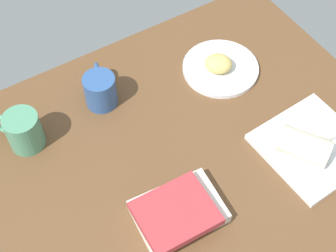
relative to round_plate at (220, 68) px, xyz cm
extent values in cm
cube|color=brown|center=(-23.10, -18.77, -2.70)|extent=(110.00, 90.00, 4.00)
cylinder|color=white|center=(0.00, 0.00, 0.00)|extent=(22.17, 22.17, 1.40)
ellipsoid|color=tan|center=(-1.35, -0.47, 3.07)|extent=(10.48, 10.35, 4.75)
cube|color=white|center=(4.46, -35.09, 0.10)|extent=(26.22, 26.22, 1.60)
cylinder|color=silver|center=(10.02, -34.41, 1.94)|extent=(5.05, 5.05, 2.07)
cylinder|color=#BD681F|center=(10.02, -34.41, 2.67)|extent=(4.14, 4.14, 0.40)
cylinder|color=beige|center=(0.01, -35.64, 4.47)|extent=(12.70, 14.40, 7.14)
cube|color=silver|center=(-35.32, -32.93, 0.96)|extent=(21.39, 16.06, 3.32)
cube|color=#A53338|center=(-36.90, -34.07, 3.73)|extent=(18.00, 15.31, 2.21)
cylinder|color=#2D518C|center=(-35.03, 7.38, 4.08)|extent=(8.79, 8.79, 9.55)
cylinder|color=#A26736|center=(-35.03, 7.38, 8.25)|extent=(7.20, 7.20, 0.40)
torus|color=#2D518C|center=(-32.95, 12.97, 4.08)|extent=(3.54, 6.92, 6.93)
cylinder|color=#4C8C6B|center=(-57.78, 5.23, 4.53)|extent=(9.11, 9.11, 10.46)
cylinder|color=olive|center=(-57.78, 5.23, 9.16)|extent=(7.47, 7.47, 0.40)
torus|color=#4C8C6B|center=(-61.65, 10.18, 4.53)|extent=(5.55, 6.63, 7.48)
camera|label=1|loc=(-65.11, -76.76, 108.06)|focal=53.49mm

